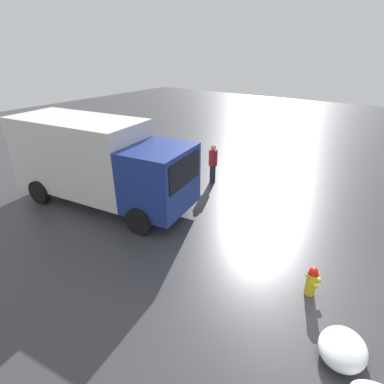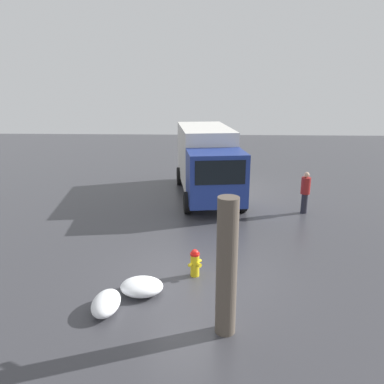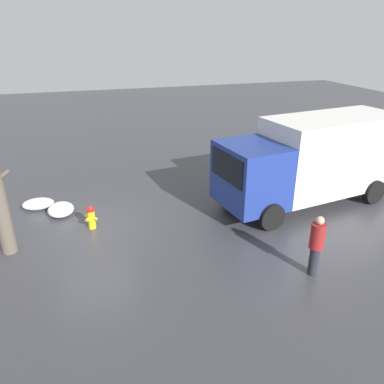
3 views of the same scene
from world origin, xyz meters
name	(u,v)px [view 3 (image 3 of 3)]	position (x,y,z in m)	size (l,w,h in m)	color
ground_plane	(93,228)	(0.00, 0.00, 0.00)	(60.00, 60.00, 0.00)	#38383D
fire_hydrant	(91,217)	(0.00, 0.00, 0.40)	(0.39, 0.39, 0.78)	yellow
tree_trunk	(0,205)	(-2.39, -0.73, 1.52)	(0.66, 0.44, 3.01)	brown
delivery_truck	(313,158)	(7.93, -0.29, 1.70)	(7.19, 3.32, 3.15)	navy
pedestrian	(316,243)	(5.45, -4.30, 0.94)	(0.37, 0.37, 1.72)	#23232D
snow_pile_by_hydrant	(61,209)	(-0.98, 1.31, 0.20)	(0.88, 1.08, 0.39)	white
snow_pile_curbside	(38,204)	(-1.76, 2.01, 0.20)	(1.09, 0.64, 0.40)	white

